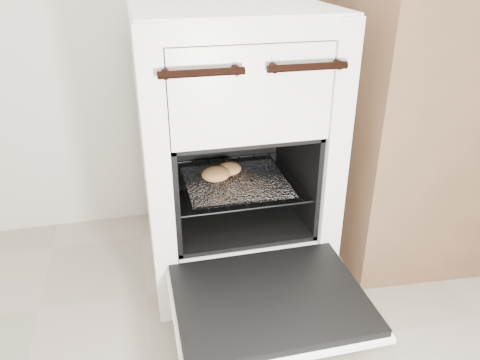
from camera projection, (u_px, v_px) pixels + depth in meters
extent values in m
cube|color=white|center=(229.00, 145.00, 1.55)|extent=(0.57, 0.61, 0.87)
cylinder|color=black|center=(202.00, 73.00, 1.10)|extent=(0.21, 0.02, 0.02)
cylinder|color=black|center=(308.00, 67.00, 1.16)|extent=(0.21, 0.02, 0.02)
cube|color=black|center=(270.00, 298.00, 1.23)|extent=(0.49, 0.38, 0.02)
cube|color=white|center=(270.00, 303.00, 1.24)|extent=(0.51, 0.40, 0.02)
cylinder|color=black|center=(172.00, 188.00, 1.49)|extent=(0.01, 0.40, 0.01)
cylinder|color=black|center=(294.00, 175.00, 1.57)|extent=(0.01, 0.40, 0.01)
cylinder|color=black|center=(249.00, 209.00, 1.36)|extent=(0.41, 0.01, 0.01)
cylinder|color=black|center=(223.00, 158.00, 1.69)|extent=(0.41, 0.01, 0.01)
cylinder|color=black|center=(183.00, 186.00, 1.49)|extent=(0.01, 0.38, 0.01)
cylinder|color=black|center=(200.00, 185.00, 1.50)|extent=(0.01, 0.38, 0.01)
cylinder|color=black|center=(218.00, 183.00, 1.52)|extent=(0.01, 0.38, 0.01)
cylinder|color=black|center=(235.00, 181.00, 1.53)|extent=(0.01, 0.38, 0.01)
cylinder|color=black|center=(251.00, 179.00, 1.54)|extent=(0.01, 0.38, 0.01)
cylinder|color=black|center=(268.00, 177.00, 1.55)|extent=(0.01, 0.38, 0.01)
cylinder|color=black|center=(284.00, 176.00, 1.56)|extent=(0.01, 0.38, 0.01)
cube|color=white|center=(236.00, 182.00, 1.51)|extent=(0.32, 0.28, 0.01)
ellipsoid|color=tan|center=(229.00, 168.00, 1.55)|extent=(0.10, 0.10, 0.04)
ellipsoid|color=tan|center=(216.00, 174.00, 1.51)|extent=(0.12, 0.12, 0.04)
ellipsoid|color=tan|center=(216.00, 174.00, 1.51)|extent=(0.12, 0.12, 0.04)
cube|color=brown|center=(469.00, 110.00, 1.70)|extent=(1.03, 0.73, 0.99)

